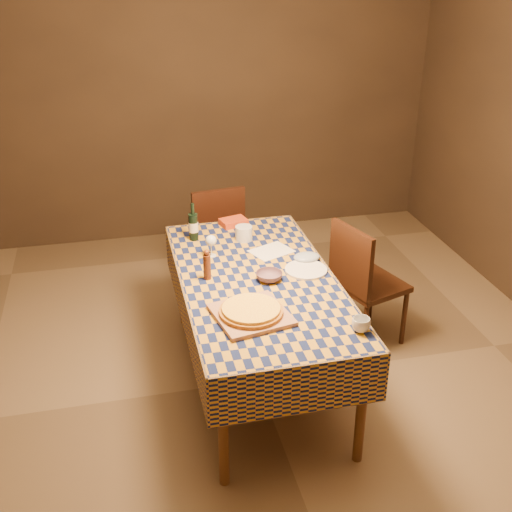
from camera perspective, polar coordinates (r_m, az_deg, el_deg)
The scene contains 16 objects.
room at distance 3.69m, azimuth 0.18°, elevation 5.93°, with size 5.00×5.10×2.70m.
dining_table at distance 3.97m, azimuth 0.16°, elevation -2.98°, with size 0.94×1.84×0.77m.
cutting_board at distance 3.54m, azimuth -0.43°, elevation -5.24°, with size 0.39×0.39×0.02m, color #9C6749.
pizza at distance 3.53m, azimuth -0.43°, elevation -4.84°, with size 0.47×0.47×0.04m.
pepper_mill at distance 3.90m, azimuth -4.38°, elevation -0.84°, with size 0.05×0.05×0.20m.
bowl at distance 3.90m, azimuth 1.18°, elevation -1.82°, with size 0.16×0.16×0.05m, color #614551.
wine_glass at distance 4.17m, azimuth -4.02°, elevation 1.30°, with size 0.07×0.07×0.15m.
wine_bottle at distance 4.42m, azimuth -5.59°, elevation 2.66°, with size 0.07×0.07×0.27m.
deli_tub at distance 4.41m, azimuth -1.09°, elevation 2.04°, with size 0.12×0.12×0.10m, color silver.
takeout_container at distance 4.66m, azimuth -2.02°, elevation 3.03°, with size 0.18×0.13×0.05m, color #B13917.
white_plate at distance 4.03m, azimuth 4.47°, elevation -1.23°, with size 0.27×0.27×0.02m, color white.
tumbler at distance 3.45m, azimuth 9.32°, elevation -6.04°, with size 0.10×0.10×0.08m, color silver.
flour_patch at distance 4.27m, azimuth 1.37°, elevation 0.44°, with size 0.26×0.20×0.00m, color silver.
flour_bag at distance 4.15m, azimuth 4.53°, elevation -0.09°, with size 0.17×0.13×0.05m, color #91A3B9.
chair_far at distance 5.15m, azimuth -3.66°, elevation 2.06°, with size 0.47×0.48×0.93m.
chair_right at distance 4.51m, azimuth 9.41°, elevation -1.99°, with size 0.54×0.53×0.93m.
Camera 1 is at (-0.80, -3.36, 2.64)m, focal length 45.00 mm.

